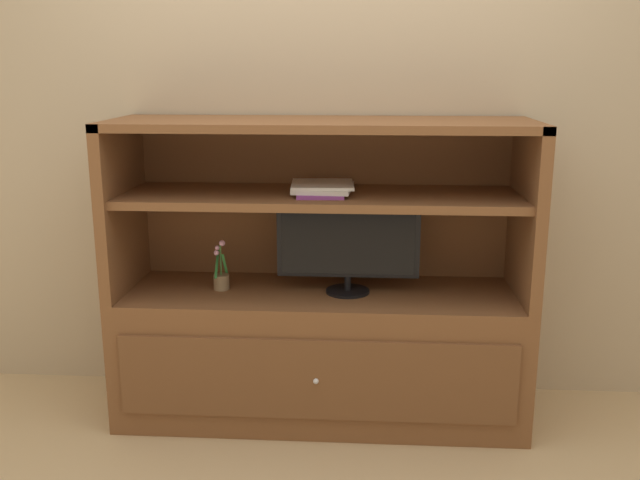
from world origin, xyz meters
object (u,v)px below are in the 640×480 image
(tv_monitor, at_px, (348,246))
(magazine_stack, at_px, (322,188))
(potted_plant, at_px, (221,277))
(media_console, at_px, (321,322))

(tv_monitor, xyz_separation_m, magazine_stack, (-0.12, 0.01, 0.25))
(tv_monitor, distance_m, potted_plant, 0.60)
(potted_plant, relative_size, magazine_stack, 0.67)
(media_console, relative_size, potted_plant, 7.86)
(tv_monitor, xyz_separation_m, potted_plant, (-0.57, 0.01, -0.16))
(tv_monitor, distance_m, magazine_stack, 0.28)
(tv_monitor, bearing_deg, media_console, 171.36)
(potted_plant, bearing_deg, media_console, 1.36)
(tv_monitor, bearing_deg, magazine_stack, 172.71)
(media_console, relative_size, tv_monitor, 2.90)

